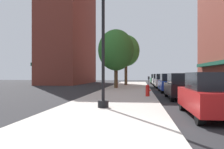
{
  "coord_description": "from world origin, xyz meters",
  "views": [
    {
      "loc": [
        1.38,
        -5.51,
        1.58
      ],
      "look_at": [
        -1.96,
        23.49,
        1.58
      ],
      "focal_mm": 39.53,
      "sensor_mm": 36.0,
      "label": 1
    }
  ],
  "objects_px": {
    "tree_near": "(126,51)",
    "car_blue": "(170,83)",
    "car_black": "(181,87)",
    "car_white": "(163,81)",
    "car_green": "(156,79)",
    "fire_hydrant": "(148,90)",
    "tree_mid": "(116,50)",
    "car_silver": "(159,80)",
    "parking_meter_near": "(149,82)",
    "lamppost": "(103,38)",
    "car_red": "(211,95)"
  },
  "relations": [
    {
      "from": "car_green",
      "to": "tree_mid",
      "type": "bearing_deg",
      "value": -109.79
    },
    {
      "from": "parking_meter_near",
      "to": "lamppost",
      "type": "bearing_deg",
      "value": -104.04
    },
    {
      "from": "fire_hydrant",
      "to": "tree_mid",
      "type": "distance_m",
      "value": 11.18
    },
    {
      "from": "car_white",
      "to": "car_silver",
      "type": "xyz_separation_m",
      "value": [
        0.0,
        6.11,
        0.0
      ]
    },
    {
      "from": "lamppost",
      "to": "car_blue",
      "type": "distance_m",
      "value": 12.61
    },
    {
      "from": "lamppost",
      "to": "tree_near",
      "type": "bearing_deg",
      "value": 90.86
    },
    {
      "from": "car_blue",
      "to": "car_white",
      "type": "distance_m",
      "value": 7.11
    },
    {
      "from": "parking_meter_near",
      "to": "tree_mid",
      "type": "relative_size",
      "value": 0.21
    },
    {
      "from": "tree_near",
      "to": "car_blue",
      "type": "bearing_deg",
      "value": -68.66
    },
    {
      "from": "car_black",
      "to": "car_white",
      "type": "bearing_deg",
      "value": 89.64
    },
    {
      "from": "car_blue",
      "to": "car_green",
      "type": "xyz_separation_m",
      "value": [
        0.0,
        20.04,
        0.0
      ]
    },
    {
      "from": "lamppost",
      "to": "car_black",
      "type": "bearing_deg",
      "value": 51.71
    },
    {
      "from": "lamppost",
      "to": "car_black",
      "type": "distance_m",
      "value": 7.27
    },
    {
      "from": "tree_mid",
      "to": "car_green",
      "type": "xyz_separation_m",
      "value": [
        5.26,
        15.74,
        -3.43
      ]
    },
    {
      "from": "fire_hydrant",
      "to": "car_green",
      "type": "distance_m",
      "value": 25.89
    },
    {
      "from": "tree_near",
      "to": "car_blue",
      "type": "xyz_separation_m",
      "value": [
        4.61,
        -11.8,
        -4.08
      ]
    },
    {
      "from": "car_red",
      "to": "car_blue",
      "type": "distance_m",
      "value": 12.96
    },
    {
      "from": "tree_mid",
      "to": "car_silver",
      "type": "xyz_separation_m",
      "value": [
        5.26,
        8.92,
        -3.43
      ]
    },
    {
      "from": "fire_hydrant",
      "to": "car_white",
      "type": "xyz_separation_m",
      "value": [
        2.13,
        12.87,
        0.29
      ]
    },
    {
      "from": "tree_near",
      "to": "car_green",
      "type": "relative_size",
      "value": 1.62
    },
    {
      "from": "parking_meter_near",
      "to": "car_blue",
      "type": "xyz_separation_m",
      "value": [
        1.95,
        2.41,
        -0.14
      ]
    },
    {
      "from": "tree_mid",
      "to": "fire_hydrant",
      "type": "bearing_deg",
      "value": -72.76
    },
    {
      "from": "car_silver",
      "to": "car_blue",
      "type": "bearing_deg",
      "value": -90.76
    },
    {
      "from": "fire_hydrant",
      "to": "car_red",
      "type": "height_order",
      "value": "car_red"
    },
    {
      "from": "car_black",
      "to": "car_green",
      "type": "relative_size",
      "value": 1.0
    },
    {
      "from": "parking_meter_near",
      "to": "car_white",
      "type": "xyz_separation_m",
      "value": [
        1.95,
        9.52,
        -0.14
      ]
    },
    {
      "from": "car_white",
      "to": "car_red",
      "type": "bearing_deg",
      "value": -87.96
    },
    {
      "from": "tree_near",
      "to": "car_blue",
      "type": "relative_size",
      "value": 1.62
    },
    {
      "from": "parking_meter_near",
      "to": "tree_near",
      "type": "relative_size",
      "value": 0.19
    },
    {
      "from": "car_black",
      "to": "car_blue",
      "type": "height_order",
      "value": "same"
    },
    {
      "from": "tree_mid",
      "to": "car_silver",
      "type": "relative_size",
      "value": 1.48
    },
    {
      "from": "car_red",
      "to": "car_black",
      "type": "distance_m",
      "value": 6.72
    },
    {
      "from": "car_red",
      "to": "car_blue",
      "type": "relative_size",
      "value": 1.0
    },
    {
      "from": "car_white",
      "to": "car_green",
      "type": "xyz_separation_m",
      "value": [
        0.0,
        12.93,
        0.0
      ]
    },
    {
      "from": "fire_hydrant",
      "to": "tree_near",
      "type": "distance_m",
      "value": 18.26
    },
    {
      "from": "parking_meter_near",
      "to": "tree_near",
      "type": "bearing_deg",
      "value": 100.6
    },
    {
      "from": "parking_meter_near",
      "to": "car_silver",
      "type": "xyz_separation_m",
      "value": [
        1.95,
        15.63,
        -0.14
      ]
    },
    {
      "from": "tree_near",
      "to": "car_black",
      "type": "xyz_separation_m",
      "value": [
        4.61,
        -18.04,
        -4.08
      ]
    },
    {
      "from": "tree_mid",
      "to": "car_silver",
      "type": "bearing_deg",
      "value": 59.47
    },
    {
      "from": "tree_mid",
      "to": "car_silver",
      "type": "distance_m",
      "value": 10.91
    },
    {
      "from": "car_blue",
      "to": "car_green",
      "type": "relative_size",
      "value": 1.0
    },
    {
      "from": "car_blue",
      "to": "car_white",
      "type": "bearing_deg",
      "value": 90.33
    },
    {
      "from": "parking_meter_near",
      "to": "tree_near",
      "type": "distance_m",
      "value": 14.98
    },
    {
      "from": "fire_hydrant",
      "to": "car_silver",
      "type": "xyz_separation_m",
      "value": [
        2.13,
        18.99,
        0.29
      ]
    },
    {
      "from": "car_black",
      "to": "car_red",
      "type": "bearing_deg",
      "value": -90.36
    },
    {
      "from": "tree_near",
      "to": "car_silver",
      "type": "xyz_separation_m",
      "value": [
        4.61,
        1.43,
        -4.08
      ]
    },
    {
      "from": "tree_near",
      "to": "tree_mid",
      "type": "bearing_deg",
      "value": -94.96
    },
    {
      "from": "car_silver",
      "to": "parking_meter_near",
      "type": "bearing_deg",
      "value": -97.87
    },
    {
      "from": "car_red",
      "to": "lamppost",
      "type": "bearing_deg",
      "value": 163.27
    },
    {
      "from": "car_white",
      "to": "car_blue",
      "type": "bearing_deg",
      "value": -87.96
    }
  ]
}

